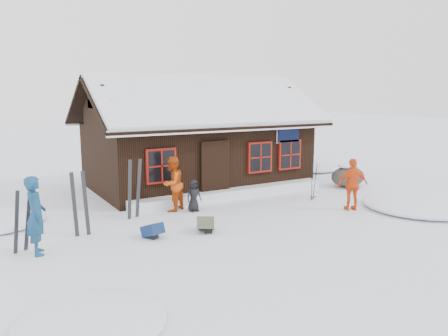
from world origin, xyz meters
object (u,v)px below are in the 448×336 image
(skier_orange_left, at_px, (173,184))
(skier_orange_right, at_px, (353,185))
(ski_pair_left, at_px, (22,222))
(ski_poles, at_px, (313,182))
(backpack_blue, at_px, (153,232))
(skier_teal, at_px, (36,215))
(skier_crouched, at_px, (194,196))
(boulder, at_px, (348,176))
(backpack_olive, at_px, (206,226))

(skier_orange_left, height_order, skier_orange_right, skier_orange_left)
(ski_pair_left, bearing_deg, skier_orange_right, -16.88)
(ski_poles, xyz_separation_m, backpack_blue, (-6.39, -1.07, -0.47))
(skier_teal, xyz_separation_m, skier_crouched, (4.76, 1.51, -0.41))
(skier_teal, bearing_deg, backpack_blue, -92.29)
(skier_teal, bearing_deg, skier_orange_left, -62.32)
(boulder, relative_size, ski_pair_left, 0.97)
(backpack_blue, bearing_deg, ski_poles, -6.87)
(skier_crouched, bearing_deg, boulder, 0.43)
(skier_orange_right, height_order, ski_poles, skier_orange_right)
(backpack_blue, height_order, backpack_olive, backpack_olive)
(skier_orange_left, height_order, ski_pair_left, skier_orange_left)
(boulder, distance_m, ski_pair_left, 12.08)
(skier_teal, xyz_separation_m, boulder, (11.74, 1.74, -0.48))
(skier_orange_left, bearing_deg, skier_teal, -7.53)
(skier_crouched, distance_m, ski_poles, 4.37)
(skier_orange_right, xyz_separation_m, ski_pair_left, (-9.40, 1.29, -0.12))
(skier_crouched, bearing_deg, ski_pair_left, -168.73)
(boulder, distance_m, backpack_olive, 7.98)
(skier_teal, distance_m, ski_poles, 9.11)
(backpack_blue, relative_size, backpack_olive, 0.86)
(ski_pair_left, xyz_separation_m, backpack_blue, (2.95, -0.64, -0.56))
(ski_pair_left, bearing_deg, ski_poles, -6.43)
(skier_orange_left, distance_m, boulder, 7.53)
(skier_crouched, bearing_deg, skier_orange_right, -30.42)
(boulder, bearing_deg, skier_orange_right, -134.35)
(skier_orange_right, bearing_deg, boulder, -111.07)
(skier_orange_left, xyz_separation_m, skier_crouched, (0.54, -0.40, -0.37))
(skier_orange_right, height_order, backpack_olive, skier_orange_right)
(ski_pair_left, bearing_deg, backpack_blue, -21.36)
(skier_orange_right, height_order, skier_crouched, skier_orange_right)
(boulder, relative_size, backpack_olive, 2.45)
(skier_crouched, height_order, boulder, skier_crouched)
(skier_teal, height_order, ski_poles, skier_teal)
(ski_pair_left, bearing_deg, backpack_olive, -20.71)
(ski_poles, distance_m, backpack_blue, 6.49)
(skier_teal, relative_size, ski_poles, 1.40)
(skier_teal, bearing_deg, skier_orange_right, -92.38)
(skier_crouched, bearing_deg, skier_orange_left, 141.82)
(skier_teal, xyz_separation_m, skier_orange_right, (9.14, -0.91, -0.09))
(boulder, xyz_separation_m, backpack_olive, (-7.64, -2.26, -0.27))
(backpack_olive, bearing_deg, ski_pair_left, -161.84)
(skier_orange_left, height_order, skier_crouched, skier_orange_left)
(ski_poles, bearing_deg, skier_orange_left, 167.15)
(skier_teal, height_order, backpack_olive, skier_teal)
(skier_orange_left, distance_m, skier_crouched, 0.76)
(boulder, bearing_deg, backpack_blue, -167.49)
(skier_teal, xyz_separation_m, skier_orange_left, (4.23, 1.92, -0.04))
(boulder, bearing_deg, ski_pair_left, -173.51)
(skier_crouched, bearing_deg, skier_teal, -163.83)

